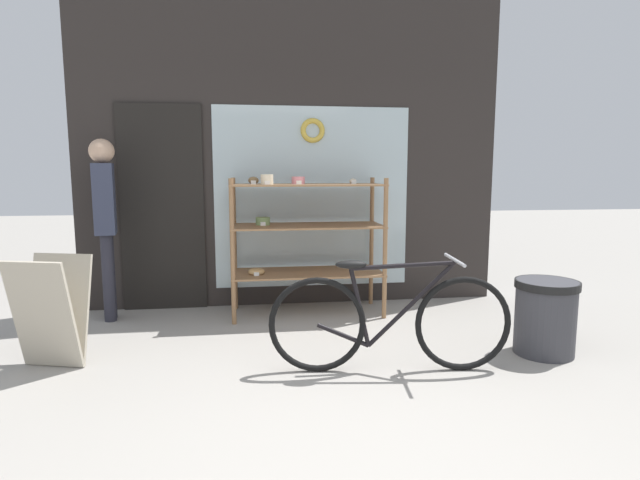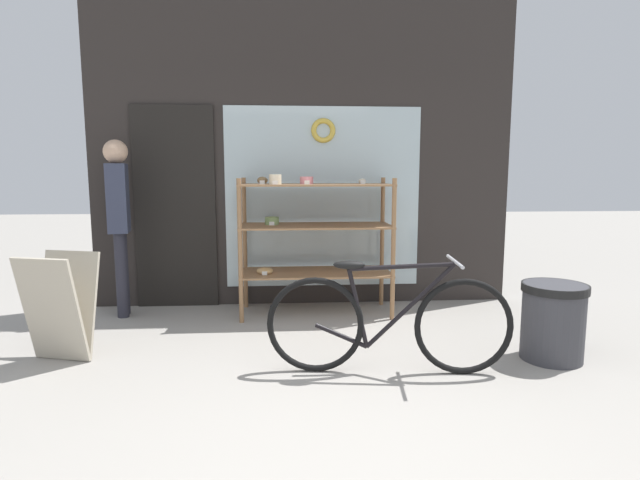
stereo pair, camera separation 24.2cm
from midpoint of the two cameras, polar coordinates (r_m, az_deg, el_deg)
name	(u,v)px [view 2 (the right image)]	position (r m, az deg, el deg)	size (l,w,h in m)	color
ground_plane	(326,443)	(2.84, 3.36, -22.21)	(30.00, 30.00, 0.00)	gray
storefront_facade	(300,134)	(5.36, -0.97, 12.07)	(4.44, 0.13, 3.77)	#2D2826
display_case	(312,229)	(4.95, 0.53, 1.23)	(1.49, 0.59, 1.40)	#8E6642
bicycle	(388,322)	(3.61, 9.74, -9.29)	(1.72, 0.46, 0.82)	black
sandwich_board	(60,307)	(4.21, -26.13, -6.92)	(0.55, 0.49, 0.81)	#B2A893
pedestrian	(119,213)	(5.18, -20.79, 2.91)	(0.24, 0.35, 1.73)	#282833
trash_bin	(553,318)	(4.26, 26.60, -8.03)	(0.48, 0.48, 0.59)	#38383D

